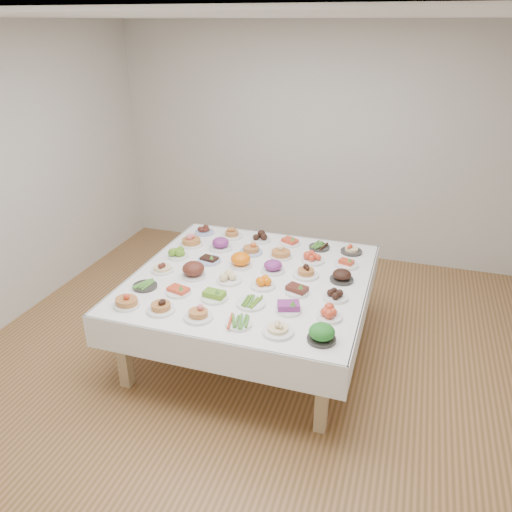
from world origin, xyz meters
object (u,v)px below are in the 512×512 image
(display_table, at_px, (251,284))
(dish_0, at_px, (126,299))
(dish_18, at_px, (178,253))
(dish_35, at_px, (352,248))

(display_table, distance_m, dish_0, 1.09)
(dish_18, bearing_deg, dish_0, -89.13)
(display_table, relative_size, dish_35, 10.00)
(display_table, height_order, dish_0, dish_0)
(dish_0, bearing_deg, dish_18, 90.87)
(dish_0, relative_size, dish_18, 1.05)
(dish_0, bearing_deg, display_table, 45.59)
(dish_18, height_order, dish_35, dish_35)
(display_table, distance_m, dish_18, 0.80)
(display_table, height_order, dish_35, dish_35)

